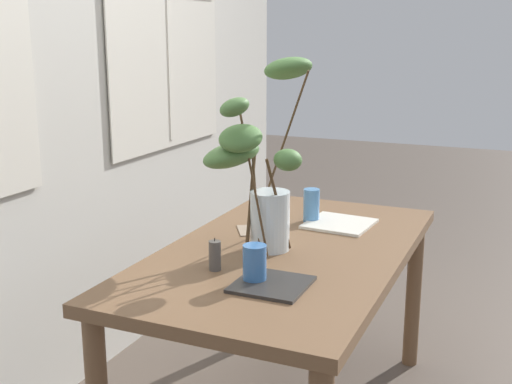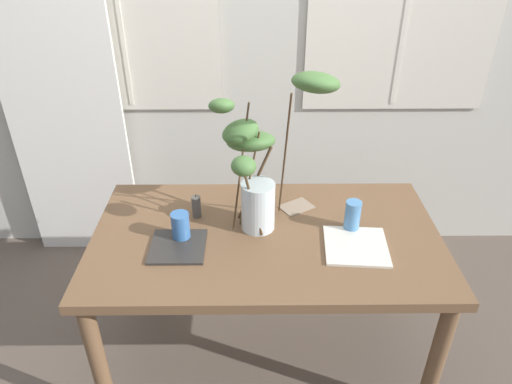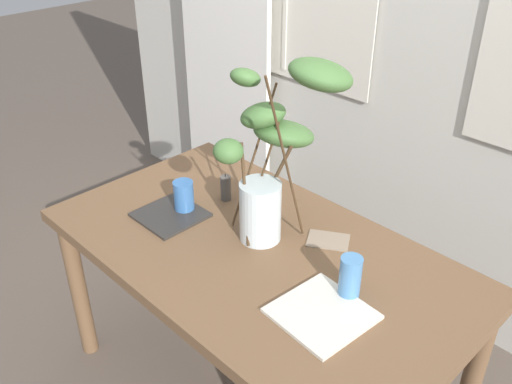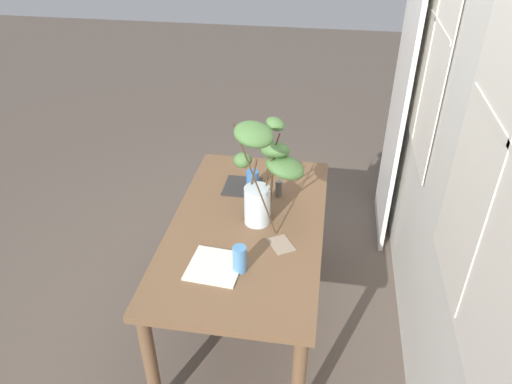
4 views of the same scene
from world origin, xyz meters
TOP-DOWN VIEW (x-y plane):
  - ground at (0.00, 0.00)m, footprint 14.00×14.00m
  - back_wall_with_windows at (0.00, 1.02)m, footprint 4.19×0.14m
  - curtain_sheer_side at (-1.13, 0.88)m, footprint 0.67×0.03m
  - dining_table at (0.00, 0.00)m, footprint 1.52×0.86m
  - vase_with_branches at (-0.02, 0.10)m, footprint 0.54×0.44m
  - drinking_glass_blue_left at (-0.37, -0.03)m, footprint 0.08×0.08m
  - drinking_glass_blue_right at (0.38, 0.03)m, footprint 0.07×0.07m
  - plate_square_left at (-0.37, -0.09)m, footprint 0.23×0.23m
  - plate_square_right at (0.37, -0.10)m, footprint 0.28×0.28m
  - napkin_folded at (0.15, 0.21)m, footprint 0.18×0.17m
  - pillar_candle at (-0.32, 0.14)m, footprint 0.04×0.04m

SIDE VIEW (x-z plane):
  - ground at x=0.00m, z-range 0.00..0.00m
  - dining_table at x=0.00m, z-range 0.28..1.02m
  - napkin_folded at x=0.15m, z-range 0.74..0.75m
  - plate_square_left at x=-0.37m, z-range 0.74..0.75m
  - plate_square_right at x=0.37m, z-range 0.74..0.75m
  - pillar_candle at x=-0.32m, z-range 0.74..0.85m
  - drinking_glass_blue_left at x=-0.37m, z-range 0.74..0.87m
  - drinking_glass_blue_right at x=0.38m, z-range 0.74..0.89m
  - vase_with_branches at x=-0.02m, z-range 0.71..1.43m
  - curtain_sheer_side at x=-1.13m, z-range 0.00..2.51m
  - back_wall_with_windows at x=0.00m, z-range 0.02..2.71m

